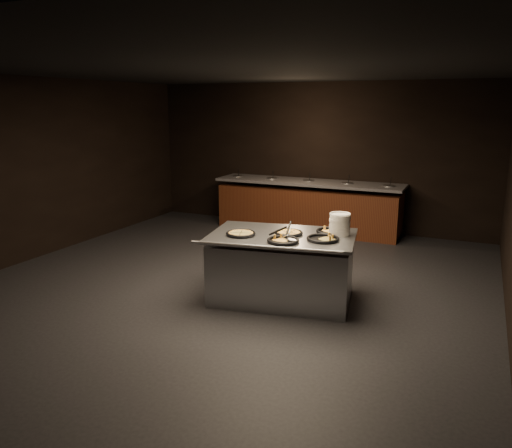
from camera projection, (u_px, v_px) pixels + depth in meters
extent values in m
cube|color=black|center=(224.00, 289.00, 6.84)|extent=(7.00, 8.00, 0.01)
cube|color=black|center=(220.00, 68.00, 6.16)|extent=(7.00, 8.00, 0.01)
cube|color=black|center=(316.00, 156.00, 10.05)|extent=(7.00, 0.01, 2.90)
cube|color=black|center=(27.00, 170.00, 7.91)|extent=(0.01, 8.00, 2.90)
cube|color=#522913|center=(308.00, 210.00, 9.91)|extent=(3.60, 0.75, 0.85)
cube|color=slate|center=(308.00, 182.00, 9.78)|extent=(3.70, 0.83, 0.05)
cube|color=#371B0C|center=(307.00, 229.00, 10.00)|extent=(3.60, 0.69, 0.08)
cylinder|color=silver|center=(238.00, 177.00, 10.40)|extent=(0.22, 0.22, 0.08)
cylinder|color=#4B6A2A|center=(238.00, 176.00, 10.40)|extent=(0.19, 0.19, 0.02)
cylinder|color=black|center=(239.00, 172.00, 10.35)|extent=(0.04, 0.10, 0.19)
cylinder|color=silver|center=(272.00, 180.00, 10.09)|extent=(0.22, 0.22, 0.08)
cylinder|color=#4B6A2A|center=(272.00, 178.00, 10.09)|extent=(0.19, 0.19, 0.02)
cylinder|color=black|center=(273.00, 175.00, 10.04)|extent=(0.04, 0.10, 0.19)
cylinder|color=silver|center=(308.00, 182.00, 9.78)|extent=(0.22, 0.22, 0.08)
cylinder|color=#4B6A2A|center=(308.00, 181.00, 9.77)|extent=(0.19, 0.19, 0.02)
cylinder|color=black|center=(310.00, 177.00, 9.73)|extent=(0.04, 0.10, 0.19)
cylinder|color=silver|center=(347.00, 185.00, 9.47)|extent=(0.22, 0.22, 0.08)
cylinder|color=#4B6A2A|center=(347.00, 183.00, 9.46)|extent=(0.19, 0.19, 0.02)
cylinder|color=black|center=(349.00, 179.00, 9.41)|extent=(0.04, 0.10, 0.19)
cylinder|color=silver|center=(389.00, 187.00, 9.16)|extent=(0.22, 0.22, 0.08)
cylinder|color=#4B6A2A|center=(389.00, 186.00, 9.15)|extent=(0.19, 0.19, 0.02)
cylinder|color=black|center=(391.00, 182.00, 9.10)|extent=(0.04, 0.10, 0.19)
cube|color=silver|center=(282.00, 270.00, 6.40)|extent=(1.89, 1.34, 0.78)
cube|color=silver|center=(282.00, 236.00, 6.29)|extent=(1.98, 1.43, 0.04)
cylinder|color=silver|center=(264.00, 248.00, 5.79)|extent=(1.79, 0.36, 0.04)
cylinder|color=white|center=(340.00, 224.00, 6.23)|extent=(0.26, 0.26, 0.28)
cylinder|color=black|center=(241.00, 235.00, 6.26)|extent=(0.35, 0.35, 0.01)
torus|color=black|center=(241.00, 233.00, 6.26)|extent=(0.37, 0.37, 0.04)
torus|color=#AB7D2C|center=(241.00, 233.00, 6.26)|extent=(0.31, 0.31, 0.03)
cylinder|color=tan|center=(241.00, 233.00, 6.26)|extent=(0.27, 0.27, 0.02)
cube|color=black|center=(241.00, 233.00, 6.26)|extent=(0.09, 0.26, 0.00)
cube|color=black|center=(241.00, 233.00, 6.26)|extent=(0.26, 0.09, 0.00)
cylinder|color=black|center=(289.00, 234.00, 6.30)|extent=(0.33, 0.33, 0.01)
torus|color=black|center=(289.00, 233.00, 6.30)|extent=(0.36, 0.36, 0.04)
torus|color=#AB7D2C|center=(289.00, 232.00, 6.30)|extent=(0.30, 0.30, 0.03)
cylinder|color=#F5CA59|center=(289.00, 233.00, 6.30)|extent=(0.25, 0.25, 0.02)
cube|color=black|center=(289.00, 232.00, 6.29)|extent=(0.10, 0.24, 0.00)
cube|color=black|center=(289.00, 232.00, 6.29)|extent=(0.24, 0.10, 0.00)
cylinder|color=black|center=(330.00, 232.00, 6.37)|extent=(0.34, 0.34, 0.01)
torus|color=black|center=(330.00, 231.00, 6.36)|extent=(0.37, 0.37, 0.04)
cylinder|color=black|center=(283.00, 242.00, 5.94)|extent=(0.36, 0.36, 0.01)
torus|color=black|center=(283.00, 240.00, 5.94)|extent=(0.39, 0.39, 0.04)
cylinder|color=black|center=(323.00, 240.00, 6.03)|extent=(0.37, 0.37, 0.01)
torus|color=black|center=(323.00, 238.00, 6.02)|extent=(0.40, 0.40, 0.04)
cube|color=silver|center=(291.00, 231.00, 6.37)|extent=(0.12, 0.14, 0.00)
cylinder|color=black|center=(289.00, 228.00, 6.19)|extent=(0.05, 0.22, 0.14)
cylinder|color=silver|center=(290.00, 230.00, 6.28)|extent=(0.03, 0.11, 0.09)
cube|color=silver|center=(292.00, 239.00, 5.98)|extent=(0.13, 0.11, 0.00)
cylinder|color=black|center=(278.00, 231.00, 6.02)|extent=(0.23, 0.04, 0.14)
cylinder|color=silver|center=(285.00, 236.00, 6.00)|extent=(0.12, 0.02, 0.09)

